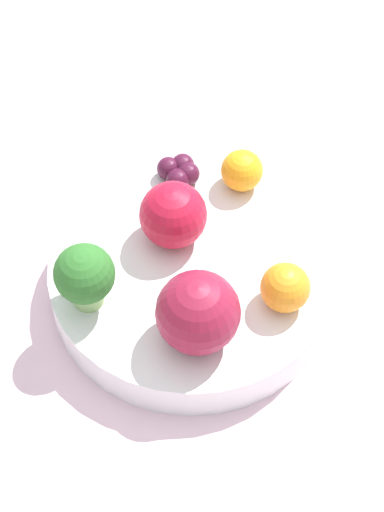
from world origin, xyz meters
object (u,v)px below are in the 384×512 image
Objects in this scene: orange_back at (285,288)px; bowl at (192,277)px; grape_cluster at (179,172)px; broccoli at (85,276)px; apple_red at (173,215)px; apple_green at (198,312)px; orange_front at (242,170)px.

bowl is at bearing 165.98° from orange_back.
orange_back is at bearing -43.81° from grape_cluster.
broccoli reaches higher than grape_cluster.
bowl is 5.98× the size of orange_back.
orange_back is (0.14, 0.03, -0.01)m from broccoli.
apple_green is at bearing -65.32° from apple_red.
apple_green reaches higher than broccoli.
broccoli reaches higher than apple_red.
orange_back reaches higher than orange_front.
bowl is at bearing -69.95° from grape_cluster.
broccoli is 0.09m from apple_green.
bowl is 0.08m from apple_green.
bowl is at bearing 36.56° from broccoli.
orange_front is (0.00, 0.15, -0.01)m from apple_green.
apple_red reaches higher than orange_back.
bowl is 6.47× the size of orange_front.
grape_cluster reaches higher than bowl.
bowl is 6.10× the size of grape_cluster.
orange_back is at bearing -23.74° from apple_red.
apple_green is at bearing -142.69° from orange_back.
apple_red is 0.06m from grape_cluster.
orange_front is 0.12m from orange_back.
grape_cluster is (-0.05, 0.14, -0.02)m from apple_green.
broccoli is at bearing 172.74° from apple_green.
apple_green is 1.63× the size of orange_back.
broccoli reaches higher than bowl.
orange_front is at bearing 76.34° from bowl.
apple_red is 0.08m from orange_front.
broccoli reaches higher than orange_front.
orange_front is at bearing 88.91° from apple_green.
grape_cluster is (0.04, 0.13, -0.02)m from broccoli.
orange_back is (0.05, -0.11, 0.00)m from orange_front.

